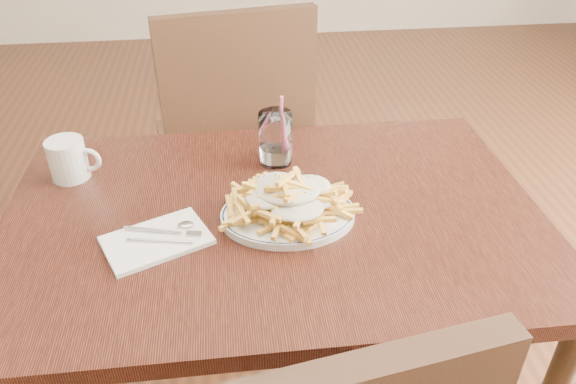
{
  "coord_description": "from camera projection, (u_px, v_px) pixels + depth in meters",
  "views": [
    {
      "loc": [
        -0.09,
        -1.02,
        1.49
      ],
      "look_at": [
        0.03,
        -0.03,
        0.82
      ],
      "focal_mm": 35.0,
      "sensor_mm": 36.0,
      "label": 1
    }
  ],
  "objects": [
    {
      "name": "table",
      "position": [
        274.0,
        238.0,
        1.3
      ],
      "size": [
        1.2,
        0.8,
        0.75
      ],
      "color": "black",
      "rests_on": "ground"
    },
    {
      "name": "fries_plate",
      "position": [
        288.0,
        215.0,
        1.23
      ],
      "size": [
        0.34,
        0.3,
        0.02
      ],
      "color": "white",
      "rests_on": "table"
    },
    {
      "name": "chair_far",
      "position": [
        234.0,
        134.0,
        1.91
      ],
      "size": [
        0.56,
        0.56,
        1.03
      ],
      "color": "black",
      "rests_on": "ground"
    },
    {
      "name": "cutlery",
      "position": [
        156.0,
        236.0,
        1.16
      ],
      "size": [
        0.18,
        0.08,
        0.01
      ],
      "color": "silver",
      "rests_on": "napkin"
    },
    {
      "name": "coffee_mug",
      "position": [
        69.0,
        159.0,
        1.35
      ],
      "size": [
        0.13,
        0.09,
        0.1
      ],
      "color": "white",
      "rests_on": "table"
    },
    {
      "name": "loaded_fries",
      "position": [
        288.0,
        195.0,
        1.2
      ],
      "size": [
        0.31,
        0.27,
        0.08
      ],
      "color": "#F0BB49",
      "rests_on": "fries_plate"
    },
    {
      "name": "napkin",
      "position": [
        157.0,
        240.0,
        1.16
      ],
      "size": [
        0.25,
        0.21,
        0.01
      ],
      "primitive_type": "cube",
      "rotation": [
        0.0,
        0.0,
        0.42
      ],
      "color": "white",
      "rests_on": "table"
    },
    {
      "name": "water_glass",
      "position": [
        276.0,
        141.0,
        1.41
      ],
      "size": [
        0.08,
        0.08,
        0.18
      ],
      "color": "white",
      "rests_on": "table"
    }
  ]
}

